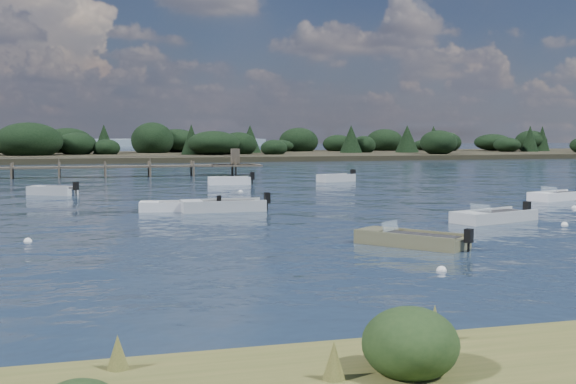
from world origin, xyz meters
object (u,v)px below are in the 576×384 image
object	(u,v)px
dinghy_mid_white_a	(494,218)
dinghy_near_olive	(411,242)
dinghy_mid_grey	(223,208)
tender_far_grey_b	(336,179)
dinghy_extra_a	(178,208)
tender_far_white	(229,182)
dinghy_mid_white_b	(558,198)
tender_far_grey	(52,192)

from	to	relation	value
dinghy_mid_white_a	dinghy_near_olive	xyz separation A→B (m)	(-7.13, -5.81, -0.00)
dinghy_mid_white_a	dinghy_mid_grey	bearing A→B (deg)	145.22
tender_far_grey_b	dinghy_extra_a	world-z (taller)	tender_far_grey_b
dinghy_mid_white_a	dinghy_extra_a	world-z (taller)	dinghy_mid_white_a
tender_far_white	dinghy_near_olive	bearing A→B (deg)	-89.43
dinghy_mid_white_a	dinghy_extra_a	bearing A→B (deg)	147.68
dinghy_mid_white_a	dinghy_near_olive	world-z (taller)	dinghy_mid_white_a
dinghy_mid_white_b	dinghy_mid_white_a	bearing A→B (deg)	-138.48
dinghy_near_olive	dinghy_mid_grey	distance (m)	14.73
dinghy_mid_white_b	dinghy_extra_a	bearing A→B (deg)	-179.92
tender_far_grey	dinghy_mid_white_a	bearing A→B (deg)	-45.79
dinghy_mid_white_a	tender_far_grey_b	bearing A→B (deg)	85.36
tender_far_white	dinghy_mid_grey	bearing A→B (deg)	-102.06
dinghy_mid_white_a	dinghy_extra_a	distance (m)	16.73
tender_far_grey	dinghy_near_olive	distance (m)	31.01
tender_far_grey_b	dinghy_mid_white_a	bearing A→B (deg)	-94.64
dinghy_mid_grey	dinghy_near_olive	bearing A→B (deg)	-71.66
tender_far_grey_b	dinghy_near_olive	size ratio (longest dim) A/B	0.92
tender_far_white	dinghy_mid_grey	xyz separation A→B (m)	(-4.29, -20.11, -0.02)
dinghy_mid_grey	tender_far_grey	bearing A→B (deg)	124.73
tender_far_grey	dinghy_near_olive	bearing A→B (deg)	-62.97
dinghy_near_olive	dinghy_mid_white_a	bearing A→B (deg)	39.19
dinghy_mid_white_a	dinghy_near_olive	bearing A→B (deg)	-140.81
tender_far_white	dinghy_near_olive	distance (m)	34.09
dinghy_mid_white_b	dinghy_mid_grey	size ratio (longest dim) A/B	0.94
dinghy_mid_white_b	tender_far_grey_b	xyz separation A→B (m)	(-7.74, 20.59, 0.04)
dinghy_mid_white_a	tender_far_grey_b	xyz separation A→B (m)	(2.40, 29.57, 0.04)
tender_far_white	dinghy_extra_a	world-z (taller)	tender_far_white
dinghy_mid_white_b	dinghy_mid_grey	world-z (taller)	dinghy_mid_grey
dinghy_extra_a	dinghy_near_olive	bearing A→B (deg)	-64.59
tender_far_white	dinghy_mid_grey	world-z (taller)	tender_far_white
tender_far_grey_b	dinghy_mid_grey	bearing A→B (deg)	-123.50
tender_far_white	dinghy_mid_white_b	bearing A→B (deg)	-47.63
tender_far_white	tender_far_grey_b	bearing A→B (deg)	7.46
dinghy_mid_white_a	tender_far_grey	world-z (taller)	tender_far_grey
dinghy_mid_white_b	dinghy_mid_grey	bearing A→B (deg)	-177.89
tender_far_grey	dinghy_mid_grey	world-z (taller)	dinghy_mid_grey
tender_far_grey	dinghy_mid_grey	size ratio (longest dim) A/B	0.72
dinghy_near_olive	dinghy_mid_grey	xyz separation A→B (m)	(-4.64, 13.98, 0.03)
tender_far_grey_b	tender_far_white	xyz separation A→B (m)	(-9.87, -1.29, -0.00)
tender_far_grey_b	tender_far_white	world-z (taller)	same
tender_far_grey_b	tender_far_grey	world-z (taller)	tender_far_grey_b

